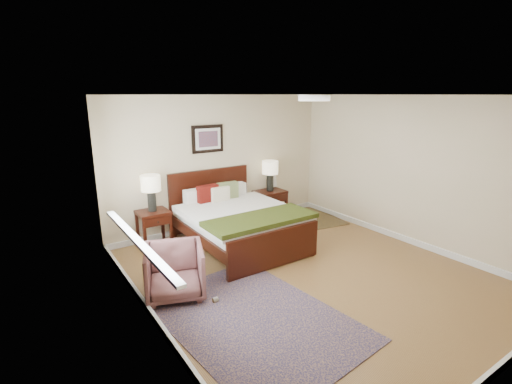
# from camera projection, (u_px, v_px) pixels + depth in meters

# --- Properties ---
(floor) EXTENTS (5.00, 5.00, 0.00)m
(floor) POSITION_uv_depth(u_px,v_px,m) (307.00, 273.00, 5.35)
(floor) COLOR olive
(floor) RESTS_ON ground
(back_wall) EXTENTS (4.50, 0.04, 2.50)m
(back_wall) POSITION_uv_depth(u_px,v_px,m) (221.00, 163.00, 7.03)
(back_wall) COLOR beige
(back_wall) RESTS_ON ground
(left_wall) EXTENTS (0.04, 5.00, 2.50)m
(left_wall) POSITION_uv_depth(u_px,v_px,m) (147.00, 220.00, 3.81)
(left_wall) COLOR beige
(left_wall) RESTS_ON ground
(right_wall) EXTENTS (0.04, 5.00, 2.50)m
(right_wall) POSITION_uv_depth(u_px,v_px,m) (410.00, 171.00, 6.25)
(right_wall) COLOR beige
(right_wall) RESTS_ON ground
(ceiling) EXTENTS (4.50, 5.00, 0.02)m
(ceiling) POSITION_uv_depth(u_px,v_px,m) (314.00, 95.00, 4.71)
(ceiling) COLOR white
(ceiling) RESTS_ON back_wall
(window) EXTENTS (0.11, 2.72, 1.32)m
(window) POSITION_uv_depth(u_px,v_px,m) (132.00, 193.00, 4.37)
(window) COLOR silver
(window) RESTS_ON left_wall
(door) EXTENTS (0.06, 1.00, 2.18)m
(door) POSITION_uv_depth(u_px,v_px,m) (238.00, 317.00, 2.47)
(door) COLOR silver
(door) RESTS_ON ground
(ceil_fixture) EXTENTS (0.44, 0.44, 0.08)m
(ceil_fixture) POSITION_uv_depth(u_px,v_px,m) (314.00, 98.00, 4.72)
(ceil_fixture) COLOR white
(ceil_fixture) RESTS_ON ceiling
(bed) EXTENTS (1.74, 2.11, 1.14)m
(bed) POSITION_uv_depth(u_px,v_px,m) (237.00, 216.00, 6.23)
(bed) COLOR #351308
(bed) RESTS_ON ground
(wall_art) EXTENTS (0.62, 0.05, 0.50)m
(wall_art) POSITION_uv_depth(u_px,v_px,m) (208.00, 139.00, 6.73)
(wall_art) COLOR black
(wall_art) RESTS_ON back_wall
(nightstand_left) EXTENTS (0.51, 0.46, 0.61)m
(nightstand_left) POSITION_uv_depth(u_px,v_px,m) (154.00, 218.00, 6.23)
(nightstand_left) COLOR #351308
(nightstand_left) RESTS_ON ground
(nightstand_right) EXTENTS (0.61, 0.45, 0.60)m
(nightstand_right) POSITION_uv_depth(u_px,v_px,m) (270.00, 202.00, 7.59)
(nightstand_right) COLOR #351308
(nightstand_right) RESTS_ON ground
(lamp_left) EXTENTS (0.32, 0.32, 0.61)m
(lamp_left) POSITION_uv_depth(u_px,v_px,m) (151.00, 187.00, 6.11)
(lamp_left) COLOR black
(lamp_left) RESTS_ON nightstand_left
(lamp_right) EXTENTS (0.32, 0.32, 0.61)m
(lamp_right) POSITION_uv_depth(u_px,v_px,m) (270.00, 170.00, 7.44)
(lamp_right) COLOR black
(lamp_right) RESTS_ON nightstand_right
(armchair) EXTENTS (0.92, 0.94, 0.67)m
(armchair) POSITION_uv_depth(u_px,v_px,m) (175.00, 271.00, 4.69)
(armchair) COLOR brown
(armchair) RESTS_ON ground
(rug_persian) EXTENTS (1.96, 2.61, 0.01)m
(rug_persian) POSITION_uv_depth(u_px,v_px,m) (254.00, 318.00, 4.27)
(rug_persian) COLOR #0C143F
(rug_persian) RESTS_ON ground
(rug_navy) EXTENTS (1.05, 1.41, 0.01)m
(rug_navy) POSITION_uv_depth(u_px,v_px,m) (314.00, 217.00, 7.76)
(rug_navy) COLOR black
(rug_navy) RESTS_ON ground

